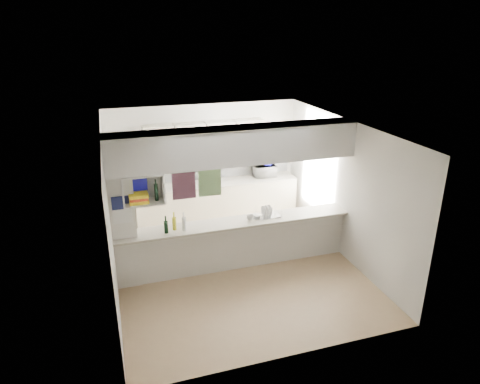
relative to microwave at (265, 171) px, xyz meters
name	(u,v)px	position (x,y,z in m)	size (l,w,h in m)	color
floor	(236,267)	(-1.34, -2.14, -1.05)	(4.80, 4.80, 0.00)	tan
ceiling	(235,127)	(-1.34, -2.14, 1.55)	(4.80, 4.80, 0.00)	white
wall_back	(205,163)	(-1.34, 0.26, 0.25)	(4.20, 4.20, 0.00)	silver
wall_left	(110,216)	(-3.44, -2.14, 0.25)	(4.80, 4.80, 0.00)	silver
wall_right	(343,189)	(0.76, -2.14, 0.25)	(4.80, 4.80, 0.00)	silver
servery_partition	(226,183)	(-1.51, -2.14, 0.61)	(4.20, 0.50, 2.60)	silver
cubby_shelf	(142,190)	(-2.91, -2.20, 0.66)	(0.65, 0.35, 0.50)	white
kitchen_run	(215,186)	(-1.18, 0.00, -0.23)	(3.60, 0.63, 2.24)	beige
microwave	(265,171)	(0.00, 0.00, 0.00)	(0.48, 0.33, 0.27)	white
bowl	(267,164)	(0.04, -0.04, 0.16)	(0.23, 0.23, 0.06)	#0E0C8D
dish_rack	(268,211)	(-0.71, -2.08, -0.05)	(0.44, 0.35, 0.22)	silver
cup	(250,217)	(-1.09, -2.18, -0.07)	(0.13, 0.13, 0.10)	white
wine_bottles	(175,224)	(-2.42, -2.20, -0.01)	(0.37, 0.15, 0.34)	black
plastic_tubs	(259,217)	(-0.91, -2.13, -0.11)	(0.48, 0.17, 0.06)	silver
utensil_jar	(209,179)	(-1.31, 0.01, -0.06)	(0.11, 0.11, 0.15)	black
knife_block	(211,177)	(-1.24, 0.04, -0.04)	(0.09, 0.07, 0.19)	#4E351A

